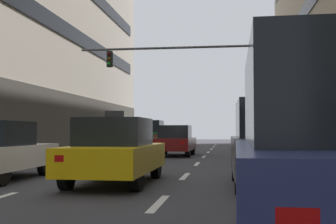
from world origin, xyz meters
TOP-DOWN VIEW (x-y plane):
  - ground_plane at (0.00, 0.00)m, footprint 120.00×120.00m
  - lane_stripe_l1_s4 at (-1.68, 2.00)m, footprint 0.16×2.00m
  - lane_stripe_l1_s5 at (-1.68, 7.00)m, footprint 0.16×2.00m
  - lane_stripe_l1_s6 at (-1.68, 12.00)m, footprint 0.16×2.00m
  - lane_stripe_l1_s7 at (-1.68, 17.00)m, footprint 0.16×2.00m
  - lane_stripe_l1_s8 at (-1.68, 22.00)m, footprint 0.16×2.00m
  - lane_stripe_l1_s9 at (-1.68, 27.00)m, footprint 0.16×2.00m
  - lane_stripe_l1_s10 at (-1.68, 32.00)m, footprint 0.16×2.00m
  - lane_stripe_l2_s3 at (1.68, -3.00)m, footprint 0.16×2.00m
  - lane_stripe_l2_s4 at (1.68, 2.00)m, footprint 0.16×2.00m
  - lane_stripe_l2_s5 at (1.68, 7.00)m, footprint 0.16×2.00m
  - lane_stripe_l2_s6 at (1.68, 12.00)m, footprint 0.16×2.00m
  - lane_stripe_l2_s7 at (1.68, 17.00)m, footprint 0.16×2.00m
  - lane_stripe_l2_s8 at (1.68, 22.00)m, footprint 0.16×2.00m
  - lane_stripe_l2_s9 at (1.68, 27.00)m, footprint 0.16×2.00m
  - lane_stripe_l2_s10 at (1.68, 32.00)m, footprint 0.16×2.00m
  - car_driving_0 at (0.09, 12.74)m, footprint 1.92×4.46m
  - car_driving_2 at (-3.21, 23.80)m, footprint 1.96×4.57m
  - taxi_driving_3 at (0.09, -0.13)m, footprint 1.91×4.53m
  - car_parked_0 at (3.99, -6.92)m, footprint 1.92×4.45m
  - car_parked_1 at (3.99, -0.34)m, footprint 1.88×4.37m
  - traffic_signal_0 at (2.15, 11.21)m, footprint 10.29×0.35m

SIDE VIEW (x-z plane):
  - ground_plane at x=0.00m, z-range 0.00..0.00m
  - lane_stripe_l1_s4 at x=-1.68m, z-range 0.00..0.01m
  - lane_stripe_l1_s5 at x=-1.68m, z-range 0.00..0.01m
  - lane_stripe_l1_s6 at x=-1.68m, z-range 0.00..0.01m
  - lane_stripe_l1_s7 at x=-1.68m, z-range 0.00..0.01m
  - lane_stripe_l1_s8 at x=-1.68m, z-range 0.00..0.01m
  - lane_stripe_l1_s9 at x=-1.68m, z-range 0.00..0.01m
  - lane_stripe_l1_s10 at x=-1.68m, z-range 0.00..0.01m
  - lane_stripe_l2_s3 at x=1.68m, z-range 0.00..0.01m
  - lane_stripe_l2_s4 at x=1.68m, z-range 0.00..0.01m
  - lane_stripe_l2_s5 at x=1.68m, z-range 0.00..0.01m
  - lane_stripe_l2_s6 at x=1.68m, z-range 0.00..0.01m
  - lane_stripe_l2_s7 at x=1.68m, z-range 0.00..0.01m
  - lane_stripe_l2_s8 at x=1.68m, z-range 0.00..0.01m
  - lane_stripe_l2_s9 at x=1.68m, z-range 0.00..0.01m
  - lane_stripe_l2_s10 at x=1.68m, z-range 0.00..0.01m
  - car_driving_0 at x=0.09m, z-range -0.01..1.65m
  - taxi_driving_3 at x=0.09m, z-range -0.10..1.78m
  - car_parked_1 at x=3.99m, z-range 0.00..2.10m
  - car_parked_0 at x=3.99m, z-range -0.01..2.14m
  - car_driving_2 at x=-3.21m, z-range -0.01..2.20m
  - traffic_signal_0 at x=2.15m, z-range 1.35..7.45m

